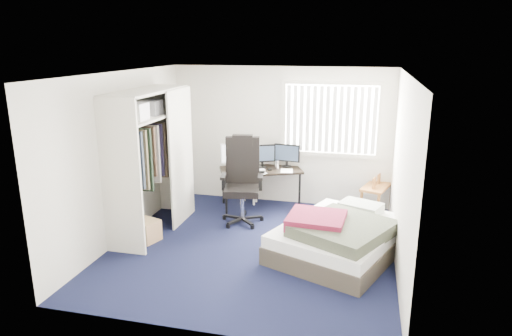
{
  "coord_description": "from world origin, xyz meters",
  "views": [
    {
      "loc": [
        1.5,
        -5.95,
        2.88
      ],
      "look_at": [
        -0.04,
        0.4,
        1.09
      ],
      "focal_mm": 32.0,
      "sensor_mm": 36.0,
      "label": 1
    }
  ],
  "objects_px": {
    "office_chair": "(242,189)",
    "nightstand": "(376,189)",
    "desk": "(261,167)",
    "bed": "(340,236)"
  },
  "relations": [
    {
      "from": "desk",
      "to": "office_chair",
      "type": "bearing_deg",
      "value": -100.0
    },
    {
      "from": "desk",
      "to": "bed",
      "type": "height_order",
      "value": "desk"
    },
    {
      "from": "office_chair",
      "to": "bed",
      "type": "bearing_deg",
      "value": -29.0
    },
    {
      "from": "desk",
      "to": "nightstand",
      "type": "bearing_deg",
      "value": 2.63
    },
    {
      "from": "bed",
      "to": "office_chair",
      "type": "bearing_deg",
      "value": 151.0
    },
    {
      "from": "nightstand",
      "to": "desk",
      "type": "bearing_deg",
      "value": -177.37
    },
    {
      "from": "office_chair",
      "to": "nightstand",
      "type": "xyz_separation_m",
      "value": [
        2.17,
        0.86,
        -0.1
      ]
    },
    {
      "from": "desk",
      "to": "bed",
      "type": "distance_m",
      "value": 2.33
    },
    {
      "from": "desk",
      "to": "office_chair",
      "type": "xyz_separation_m",
      "value": [
        -0.13,
        -0.76,
        -0.19
      ]
    },
    {
      "from": "desk",
      "to": "office_chair",
      "type": "relative_size",
      "value": 1.1
    }
  ]
}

